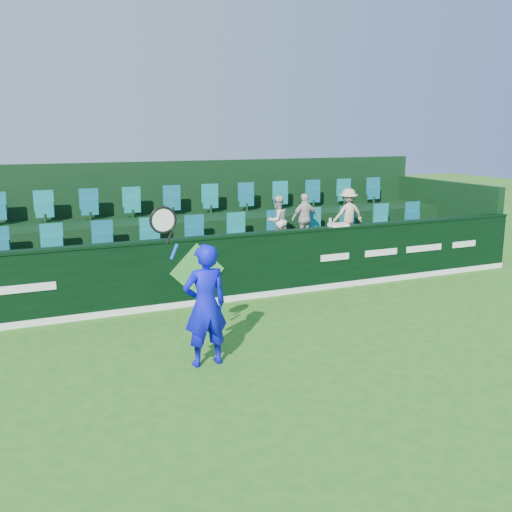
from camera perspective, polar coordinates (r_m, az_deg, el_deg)
name	(u,v)px	position (r m, az deg, el deg)	size (l,w,h in m)	color
ground	(287,384)	(7.92, 3.13, -12.70)	(60.00, 60.00, 0.00)	#296C19
sponsor_hoarding	(196,271)	(11.21, -6.05, -1.51)	(16.00, 0.25, 1.35)	black
stand_tier_front	(180,272)	(12.30, -7.60, -1.61)	(16.00, 2.00, 0.80)	black
stand_tier_back	(158,245)	(14.04, -9.79, 1.11)	(16.00, 1.80, 1.30)	black
stand_rear	(153,219)	(14.37, -10.31, 3.64)	(16.00, 4.10, 2.60)	black
seat_row_front	(174,237)	(12.53, -8.20, 1.90)	(13.50, 0.50, 0.60)	#137478
seat_row_back	(153,205)	(14.18, -10.23, 5.09)	(13.50, 0.50, 0.60)	#137478
tennis_player	(205,304)	(8.25, -5.14, -4.85)	(1.19, 0.46, 2.44)	#0C0ED9
spectator_left	(278,221)	(12.94, 2.17, 3.56)	(0.55, 0.43, 1.14)	beige
spectator_middle	(305,218)	(13.25, 4.89, 3.77)	(0.68, 0.28, 1.16)	beige
spectator_right	(348,214)	(13.84, 9.17, 4.16)	(0.79, 0.45, 1.22)	#C8B38D
towel	(338,225)	(12.41, 8.24, 3.11)	(0.40, 0.26, 0.06)	silver
drinks_bottle	(330,222)	(12.29, 7.43, 3.35)	(0.06, 0.06, 0.19)	silver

